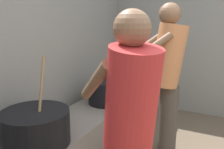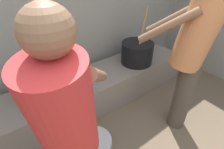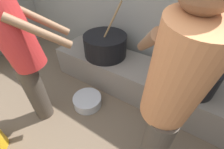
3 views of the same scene
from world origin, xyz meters
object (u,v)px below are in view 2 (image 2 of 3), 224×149
(metal_mixing_bowl, at_px, (94,144))
(cooking_pot_main, at_px, (53,81))
(cook_in_red_shirt, at_px, (69,135))
(cook_in_orange_shirt, at_px, (192,51))
(cooking_pot_secondary, at_px, (137,53))

(metal_mixing_bowl, bearing_deg, cooking_pot_main, 100.44)
(cook_in_red_shirt, height_order, cook_in_orange_shirt, cook_in_orange_shirt)
(cooking_pot_main, height_order, metal_mixing_bowl, cooking_pot_main)
(cooking_pot_main, bearing_deg, cook_in_orange_shirt, -38.91)
(cooking_pot_secondary, relative_size, metal_mixing_bowl, 2.02)
(cooking_pot_main, height_order, cook_in_red_shirt, cook_in_red_shirt)
(cook_in_orange_shirt, xyz_separation_m, metal_mixing_bowl, (-0.96, 0.26, -0.89))
(cook_in_orange_shirt, bearing_deg, cooking_pot_main, 141.09)
(cook_in_red_shirt, xyz_separation_m, cook_in_orange_shirt, (1.30, 0.12, 0.07))
(cooking_pot_secondary, distance_m, metal_mixing_bowl, 1.32)
(cooking_pot_secondary, bearing_deg, cook_in_red_shirt, -146.55)
(cook_in_red_shirt, height_order, metal_mixing_bowl, cook_in_red_shirt)
(cooking_pot_main, distance_m, cook_in_red_shirt, 1.06)
(cook_in_red_shirt, bearing_deg, metal_mixing_bowl, 48.82)
(cook_in_red_shirt, relative_size, metal_mixing_bowl, 4.19)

